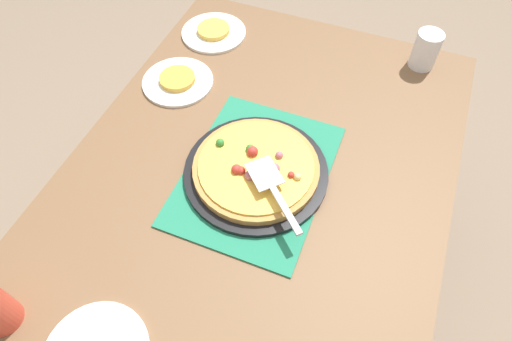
{
  "coord_description": "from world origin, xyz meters",
  "views": [
    {
      "loc": [
        0.63,
        0.25,
        1.71
      ],
      "look_at": [
        0.0,
        0.0,
        0.77
      ],
      "focal_mm": 31.02,
      "sensor_mm": 36.0,
      "label": 1
    }
  ],
  "objects_px": {
    "pizza_server": "(273,188)",
    "pizza_pan": "(256,172)",
    "plate_far_right": "(214,33)",
    "served_slice_left": "(177,79)",
    "plate_near_left": "(178,82)",
    "served_slice_right": "(213,30)",
    "cup_far": "(426,50)",
    "pizza": "(256,167)"
  },
  "relations": [
    {
      "from": "pizza_server",
      "to": "pizza_pan",
      "type": "bearing_deg",
      "value": -133.68
    },
    {
      "from": "plate_far_right",
      "to": "served_slice_left",
      "type": "relative_size",
      "value": 2.0
    },
    {
      "from": "plate_near_left",
      "to": "pizza_server",
      "type": "bearing_deg",
      "value": 54.43
    },
    {
      "from": "pizza_server",
      "to": "served_slice_left",
      "type": "bearing_deg",
      "value": -125.57
    },
    {
      "from": "served_slice_left",
      "to": "served_slice_right",
      "type": "relative_size",
      "value": 1.0
    },
    {
      "from": "plate_far_right",
      "to": "served_slice_left",
      "type": "xyz_separation_m",
      "value": [
        0.26,
        -0.0,
        0.01
      ]
    },
    {
      "from": "served_slice_right",
      "to": "cup_far",
      "type": "distance_m",
      "value": 0.7
    },
    {
      "from": "served_slice_right",
      "to": "pizza_server",
      "type": "bearing_deg",
      "value": 36.83
    },
    {
      "from": "pizza_pan",
      "to": "served_slice_left",
      "type": "xyz_separation_m",
      "value": [
        -0.24,
        -0.36,
        0.01
      ]
    },
    {
      "from": "plate_near_left",
      "to": "cup_far",
      "type": "bearing_deg",
      "value": 117.81
    },
    {
      "from": "pizza",
      "to": "plate_near_left",
      "type": "relative_size",
      "value": 1.5
    },
    {
      "from": "pizza",
      "to": "served_slice_right",
      "type": "distance_m",
      "value": 0.61
    },
    {
      "from": "plate_far_right",
      "to": "served_slice_right",
      "type": "relative_size",
      "value": 2.0
    },
    {
      "from": "plate_near_left",
      "to": "plate_far_right",
      "type": "height_order",
      "value": "same"
    },
    {
      "from": "pizza_pan",
      "to": "pizza",
      "type": "height_order",
      "value": "pizza"
    },
    {
      "from": "pizza_pan",
      "to": "plate_far_right",
      "type": "bearing_deg",
      "value": -144.68
    },
    {
      "from": "plate_near_left",
      "to": "served_slice_right",
      "type": "height_order",
      "value": "served_slice_right"
    },
    {
      "from": "plate_near_left",
      "to": "pizza_server",
      "type": "height_order",
      "value": "pizza_server"
    },
    {
      "from": "pizza",
      "to": "cup_far",
      "type": "distance_m",
      "value": 0.69
    },
    {
      "from": "served_slice_right",
      "to": "pizza_server",
      "type": "xyz_separation_m",
      "value": [
        0.57,
        0.42,
        0.05
      ]
    },
    {
      "from": "pizza_pan",
      "to": "pizza",
      "type": "relative_size",
      "value": 1.15
    },
    {
      "from": "plate_far_right",
      "to": "pizza_server",
      "type": "relative_size",
      "value": 1.12
    },
    {
      "from": "pizza_pan",
      "to": "plate_far_right",
      "type": "distance_m",
      "value": 0.61
    },
    {
      "from": "pizza_pan",
      "to": "plate_near_left",
      "type": "bearing_deg",
      "value": -123.72
    },
    {
      "from": "served_slice_right",
      "to": "plate_far_right",
      "type": "bearing_deg",
      "value": 0.0
    },
    {
      "from": "served_slice_left",
      "to": "pizza",
      "type": "bearing_deg",
      "value": 56.28
    },
    {
      "from": "pizza_server",
      "to": "served_slice_right",
      "type": "bearing_deg",
      "value": -143.17
    },
    {
      "from": "plate_far_right",
      "to": "served_slice_left",
      "type": "bearing_deg",
      "value": -0.43
    },
    {
      "from": "plate_near_left",
      "to": "cup_far",
      "type": "xyz_separation_m",
      "value": [
        -0.36,
        0.69,
        0.06
      ]
    },
    {
      "from": "plate_far_right",
      "to": "pizza_server",
      "type": "distance_m",
      "value": 0.71
    },
    {
      "from": "pizza",
      "to": "pizza_server",
      "type": "relative_size",
      "value": 1.68
    },
    {
      "from": "served_slice_left",
      "to": "served_slice_right",
      "type": "xyz_separation_m",
      "value": [
        -0.26,
        0.0,
        0.0
      ]
    },
    {
      "from": "plate_near_left",
      "to": "served_slice_left",
      "type": "height_order",
      "value": "served_slice_left"
    },
    {
      "from": "served_slice_left",
      "to": "pizza_server",
      "type": "relative_size",
      "value": 0.56
    },
    {
      "from": "pizza",
      "to": "plate_near_left",
      "type": "height_order",
      "value": "pizza"
    },
    {
      "from": "plate_near_left",
      "to": "pizza",
      "type": "bearing_deg",
      "value": 56.28
    },
    {
      "from": "pizza",
      "to": "cup_far",
      "type": "height_order",
      "value": "cup_far"
    },
    {
      "from": "plate_far_right",
      "to": "pizza",
      "type": "bearing_deg",
      "value": 35.32
    },
    {
      "from": "pizza_pan",
      "to": "served_slice_right",
      "type": "bearing_deg",
      "value": -144.68
    },
    {
      "from": "served_slice_left",
      "to": "served_slice_right",
      "type": "distance_m",
      "value": 0.26
    },
    {
      "from": "plate_far_right",
      "to": "served_slice_right",
      "type": "bearing_deg",
      "value": 0.0
    },
    {
      "from": "plate_near_left",
      "to": "served_slice_left",
      "type": "distance_m",
      "value": 0.01
    }
  ]
}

